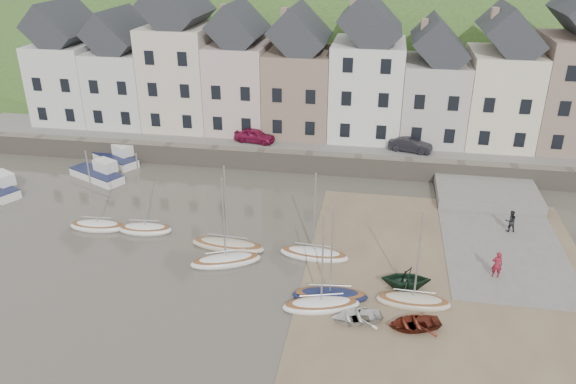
% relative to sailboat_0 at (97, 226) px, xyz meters
% --- Properties ---
extents(ground, '(160.00, 160.00, 0.00)m').
position_rel_sailboat_0_xyz_m(ground, '(13.71, -3.68, -0.27)').
color(ground, '#4A443A').
rests_on(ground, ground).
extents(quay_land, '(90.00, 30.00, 1.50)m').
position_rel_sailboat_0_xyz_m(quay_land, '(13.71, 28.32, 0.48)').
color(quay_land, '#325220').
rests_on(quay_land, ground).
extents(quay_street, '(70.00, 7.00, 0.10)m').
position_rel_sailboat_0_xyz_m(quay_street, '(13.71, 16.82, 1.28)').
color(quay_street, slate).
rests_on(quay_street, quay_land).
extents(seawall, '(70.00, 1.20, 1.80)m').
position_rel_sailboat_0_xyz_m(seawall, '(13.71, 13.32, 0.63)').
color(seawall, slate).
rests_on(seawall, ground).
extents(beach, '(18.00, 26.00, 0.06)m').
position_rel_sailboat_0_xyz_m(beach, '(24.71, -3.68, -0.24)').
color(beach, brown).
rests_on(beach, ground).
extents(slipway, '(8.00, 18.00, 0.12)m').
position_rel_sailboat_0_xyz_m(slipway, '(28.71, 4.32, -0.21)').
color(slipway, slate).
rests_on(slipway, ground).
extents(hillside, '(134.40, 84.00, 84.00)m').
position_rel_sailboat_0_xyz_m(hillside, '(8.71, 56.32, -18.26)').
color(hillside, '#325220').
rests_on(hillside, ground).
extents(townhouse_terrace, '(61.05, 8.00, 13.93)m').
position_rel_sailboat_0_xyz_m(townhouse_terrace, '(15.47, 20.32, 7.06)').
color(townhouse_terrace, silver).
rests_on(townhouse_terrace, quay_land).
extents(sailboat_0, '(4.23, 1.76, 6.32)m').
position_rel_sailboat_0_xyz_m(sailboat_0, '(0.00, 0.00, 0.00)').
color(sailboat_0, white).
rests_on(sailboat_0, ground).
extents(sailboat_1, '(4.06, 1.91, 6.32)m').
position_rel_sailboat_0_xyz_m(sailboat_1, '(3.61, 0.15, 0.00)').
color(sailboat_1, white).
rests_on(sailboat_1, ground).
extents(sailboat_2, '(5.30, 1.85, 6.32)m').
position_rel_sailboat_0_xyz_m(sailboat_2, '(10.12, -1.05, -0.01)').
color(sailboat_2, beige).
rests_on(sailboat_2, ground).
extents(sailboat_3, '(4.87, 3.17, 6.32)m').
position_rel_sailboat_0_xyz_m(sailboat_3, '(10.52, -3.00, -0.00)').
color(sailboat_3, white).
rests_on(sailboat_3, ground).
extents(sailboat_4, '(4.76, 1.83, 6.32)m').
position_rel_sailboat_0_xyz_m(sailboat_4, '(16.09, -1.22, -0.00)').
color(sailboat_4, white).
rests_on(sailboat_4, ground).
extents(sailboat_5, '(4.62, 1.96, 6.32)m').
position_rel_sailboat_0_xyz_m(sailboat_5, '(17.61, -5.68, -0.00)').
color(sailboat_5, '#131A3D').
rests_on(sailboat_5, ground).
extents(sailboat_6, '(4.77, 2.66, 6.32)m').
position_rel_sailboat_0_xyz_m(sailboat_6, '(17.22, -6.71, -0.00)').
color(sailboat_6, white).
rests_on(sailboat_6, ground).
extents(sailboat_7, '(4.34, 1.55, 6.32)m').
position_rel_sailboat_0_xyz_m(sailboat_7, '(22.45, -5.43, -0.00)').
color(sailboat_7, beige).
rests_on(sailboat_7, ground).
extents(motorboat_0, '(5.66, 3.95, 1.70)m').
position_rel_sailboat_0_xyz_m(motorboat_0, '(-4.15, 8.50, 0.32)').
color(motorboat_0, white).
rests_on(motorboat_0, ground).
extents(motorboat_2, '(5.33, 4.11, 1.70)m').
position_rel_sailboat_0_xyz_m(motorboat_2, '(-4.26, 12.32, 0.32)').
color(motorboat_2, white).
rests_on(motorboat_2, ground).
extents(rowboat_white, '(3.31, 2.76, 0.59)m').
position_rel_sailboat_0_xyz_m(rowboat_white, '(19.27, -7.58, 0.09)').
color(rowboat_white, silver).
rests_on(rowboat_white, beach).
extents(rowboat_green, '(3.20, 2.83, 1.56)m').
position_rel_sailboat_0_xyz_m(rowboat_green, '(22.01, -4.01, 0.57)').
color(rowboat_green, black).
rests_on(rowboat_green, beach).
extents(rowboat_red, '(3.41, 2.85, 0.61)m').
position_rel_sailboat_0_xyz_m(rowboat_red, '(22.40, -7.64, 0.10)').
color(rowboat_red, maroon).
rests_on(rowboat_red, beach).
extents(person_red, '(0.65, 0.43, 1.77)m').
position_rel_sailboat_0_xyz_m(person_red, '(27.58, -1.75, 0.74)').
color(person_red, maroon).
rests_on(person_red, slipway).
extents(person_dark, '(0.89, 0.75, 1.63)m').
position_rel_sailboat_0_xyz_m(person_dark, '(29.50, 4.58, 0.67)').
color(person_dark, black).
rests_on(person_dark, slipway).
extents(car_left, '(4.09, 2.21, 1.32)m').
position_rel_sailboat_0_xyz_m(car_left, '(8.17, 15.82, 1.99)').
color(car_left, maroon).
rests_on(car_left, quay_street).
extents(car_right, '(4.07, 2.26, 1.27)m').
position_rel_sailboat_0_xyz_m(car_right, '(22.61, 15.82, 1.97)').
color(car_right, black).
rests_on(car_right, quay_street).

